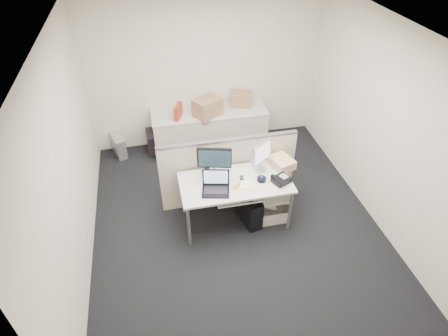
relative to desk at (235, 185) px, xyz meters
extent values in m
cube|color=black|center=(0.00, 0.00, -0.67)|extent=(4.00, 4.50, 0.01)
cube|color=white|center=(0.00, 0.00, 2.04)|extent=(4.00, 4.50, 0.01)
cube|color=silver|center=(0.00, 2.25, 0.69)|extent=(4.00, 0.02, 2.70)
cube|color=silver|center=(0.00, -2.25, 0.69)|extent=(4.00, 0.02, 2.70)
cube|color=silver|center=(-2.00, 0.00, 0.69)|extent=(0.02, 4.50, 2.70)
cube|color=silver|center=(2.00, 0.00, 0.69)|extent=(0.02, 4.50, 2.70)
cube|color=silver|center=(0.00, 0.00, 0.05)|extent=(1.50, 0.75, 0.03)
cylinder|color=slate|center=(-0.70, -0.33, -0.31)|extent=(0.04, 0.04, 0.70)
cylinder|color=slate|center=(-0.70, 0.33, -0.31)|extent=(0.04, 0.04, 0.70)
cylinder|color=slate|center=(0.70, -0.33, -0.31)|extent=(0.04, 0.04, 0.70)
cylinder|color=slate|center=(0.70, 0.33, -0.31)|extent=(0.04, 0.04, 0.70)
cube|color=silver|center=(0.00, -0.18, -0.04)|extent=(0.62, 0.32, 0.02)
cube|color=beige|center=(0.55, 0.05, -0.34)|extent=(0.40, 0.55, 0.65)
cube|color=#C3B69B|center=(0.00, 0.45, -0.11)|extent=(2.00, 0.06, 1.10)
cube|color=beige|center=(0.00, 1.93, -0.30)|extent=(2.00, 0.60, 0.72)
cube|color=black|center=(-0.25, 0.18, 0.30)|extent=(0.49, 0.29, 0.46)
cube|color=#B7B7BC|center=(0.40, 0.18, 0.29)|extent=(0.40, 0.35, 0.44)
cube|color=black|center=(-0.30, -0.14, 0.20)|extent=(0.40, 0.34, 0.27)
cylinder|color=black|center=(0.35, -0.05, 0.09)|extent=(0.15, 0.15, 0.05)
cube|color=black|center=(0.60, -0.13, 0.10)|extent=(0.28, 0.26, 0.07)
cube|color=white|center=(0.15, -0.08, 0.07)|extent=(0.27, 0.30, 0.01)
cube|color=yellow|center=(0.18, -0.18, 0.07)|extent=(0.11, 0.11, 0.01)
cylinder|color=black|center=(-0.35, 0.22, 0.15)|extent=(0.10, 0.10, 0.17)
ellipsoid|color=yellow|center=(0.00, -0.08, 0.09)|extent=(0.17, 0.18, 0.04)
cube|color=black|center=(0.10, 0.05, 0.07)|extent=(0.06, 0.10, 0.01)
cube|color=#F2BE85|center=(0.72, 0.20, 0.13)|extent=(0.36, 0.40, 0.13)
cube|color=black|center=(-0.05, -0.22, -0.02)|extent=(0.47, 0.22, 0.03)
cube|color=black|center=(0.20, -0.05, -0.44)|extent=(0.29, 0.52, 0.45)
cube|color=black|center=(-1.05, 2.03, -0.47)|extent=(0.18, 0.42, 0.38)
cube|color=#B7B7BC|center=(-1.64, 2.03, -0.48)|extent=(0.27, 0.43, 0.37)
cube|color=#926E49|center=(-0.05, 1.81, 0.22)|extent=(0.55, 0.51, 0.33)
cube|color=#926E49|center=(0.60, 2.05, 0.19)|extent=(0.43, 0.38, 0.26)
cube|color=#AB301B|center=(-0.55, 1.83, 0.19)|extent=(0.18, 0.29, 0.27)
camera|label=1|loc=(-0.97, -3.73, 3.31)|focal=30.00mm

